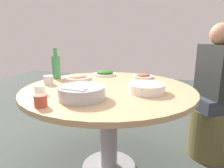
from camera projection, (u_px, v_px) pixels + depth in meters
name	position (u px, v px, depth m)	size (l,w,h in m)	color
ground	(109.00, 168.00, 1.75)	(8.00, 8.00, 0.00)	#3D4540
round_dining_table	(109.00, 103.00, 1.61)	(1.32, 1.32, 0.73)	#99999E
rice_bowl	(82.00, 92.00, 1.28)	(0.30, 0.30, 0.09)	#B2B5BA
soup_bowl	(147.00, 88.00, 1.43)	(0.29, 0.26, 0.06)	white
dish_stirfry	(143.00, 76.00, 1.93)	(0.20, 0.20, 0.04)	silver
dish_shrimp	(77.00, 77.00, 1.87)	(0.25, 0.25, 0.05)	white
dish_greens	(105.00, 73.00, 2.04)	(0.22, 0.22, 0.05)	white
green_bottle	(56.00, 66.00, 1.87)	(0.08, 0.08, 0.28)	#398A4E
tea_cup_near	(40.00, 90.00, 1.39)	(0.07, 0.07, 0.06)	white
tea_cup_far	(49.00, 80.00, 1.66)	(0.08, 0.08, 0.07)	silver
tea_cup_side	(41.00, 101.00, 1.14)	(0.07, 0.07, 0.07)	#BE4B3B
stool_for_diner_left	(209.00, 133.00, 1.89)	(0.38, 0.38, 0.47)	brown
diner_left	(217.00, 75.00, 1.76)	(0.45, 0.45, 0.76)	#2D333D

